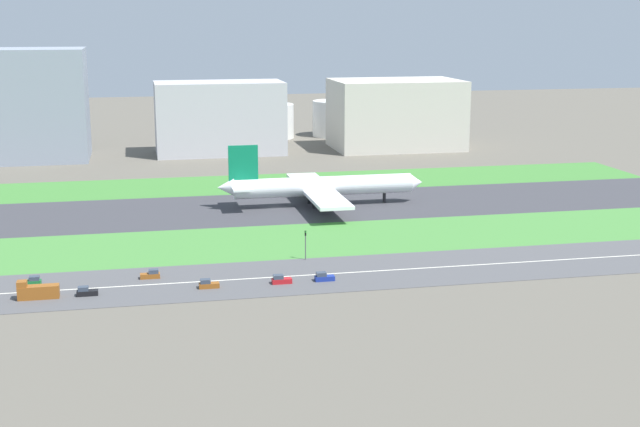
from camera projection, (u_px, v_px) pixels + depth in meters
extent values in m
plane|color=#5B564C|center=(277.00, 208.00, 270.95)|extent=(800.00, 800.00, 0.00)
cube|color=#38383D|center=(277.00, 208.00, 270.94)|extent=(280.00, 46.00, 0.10)
cube|color=#3D7A33|center=(258.00, 184.00, 310.08)|extent=(280.00, 36.00, 0.10)
cube|color=#427F38|center=(302.00, 240.00, 231.80)|extent=(280.00, 36.00, 0.10)
cube|color=#4C4C4F|center=(328.00, 274.00, 201.26)|extent=(280.00, 28.00, 0.10)
cube|color=silver|center=(328.00, 274.00, 201.25)|extent=(266.00, 0.50, 0.01)
cylinder|color=white|center=(324.00, 186.00, 272.55)|extent=(56.00, 6.00, 6.00)
cone|color=white|center=(416.00, 182.00, 278.59)|extent=(4.00, 5.70, 5.70)
cone|color=white|center=(226.00, 187.00, 266.24)|extent=(5.00, 5.40, 5.40)
cube|color=#0C724C|center=(243.00, 163.00, 265.76)|extent=(9.00, 0.80, 11.00)
cube|color=white|center=(240.00, 186.00, 267.10)|extent=(6.00, 16.00, 0.60)
cube|color=white|center=(308.00, 181.00, 286.73)|extent=(10.00, 26.00, 1.00)
cylinder|color=gray|center=(315.00, 191.00, 281.69)|extent=(5.00, 3.20, 3.20)
cube|color=white|center=(328.00, 200.00, 258.09)|extent=(10.00, 26.00, 1.00)
cylinder|color=gray|center=(327.00, 203.00, 264.51)|extent=(5.00, 3.20, 3.20)
cylinder|color=black|center=(384.00, 198.00, 277.51)|extent=(1.00, 1.00, 3.20)
cylinder|color=black|center=(309.00, 199.00, 276.10)|extent=(1.00, 1.00, 3.20)
cylinder|color=black|center=(313.00, 203.00, 269.42)|extent=(1.00, 1.00, 3.20)
cube|color=black|center=(87.00, 293.00, 185.65)|extent=(4.40, 1.80, 1.10)
cube|color=#333D4C|center=(83.00, 289.00, 185.27)|extent=(2.20, 1.66, 0.90)
cube|color=brown|center=(150.00, 276.00, 197.86)|extent=(4.40, 1.80, 1.10)
cube|color=#333D4C|center=(153.00, 271.00, 197.80)|extent=(2.20, 1.66, 0.90)
cube|color=brown|center=(39.00, 292.00, 183.47)|extent=(8.40, 2.50, 2.80)
cube|color=brown|center=(22.00, 284.00, 182.39)|extent=(2.00, 2.30, 1.20)
cube|color=brown|center=(209.00, 285.00, 190.82)|extent=(4.40, 1.80, 1.10)
cube|color=#333D4C|center=(205.00, 281.00, 190.44)|extent=(2.20, 1.66, 0.90)
cube|color=#19662D|center=(31.00, 283.00, 192.67)|extent=(4.40, 1.80, 1.10)
cube|color=#333D4C|center=(34.00, 278.00, 192.61)|extent=(2.20, 1.66, 0.90)
cube|color=navy|center=(325.00, 278.00, 196.00)|extent=(4.40, 1.80, 1.10)
cube|color=#333D4C|center=(321.00, 274.00, 195.62)|extent=(2.20, 1.66, 0.90)
cube|color=#B2191E|center=(282.00, 281.00, 194.05)|extent=(4.40, 1.80, 1.10)
cube|color=#333D4C|center=(278.00, 277.00, 193.66)|extent=(2.20, 1.66, 0.90)
cylinder|color=#4C4C51|center=(306.00, 248.00, 212.47)|extent=(0.24, 0.24, 6.00)
cube|color=black|center=(305.00, 233.00, 211.68)|extent=(0.36, 0.36, 1.20)
sphere|color=#19D826|center=(306.00, 232.00, 211.42)|extent=(0.24, 0.24, 0.24)
cube|color=gray|center=(13.00, 105.00, 356.70)|extent=(58.48, 34.74, 45.16)
cube|color=#B2B2B7|center=(220.00, 118.00, 375.15)|extent=(54.28, 27.17, 30.72)
cube|color=beige|center=(396.00, 114.00, 390.97)|extent=(55.80, 37.48, 30.38)
cylinder|color=silver|center=(267.00, 121.00, 425.15)|extent=(25.73, 25.73, 16.38)
cylinder|color=silver|center=(336.00, 118.00, 431.89)|extent=(22.58, 22.58, 17.38)
cylinder|color=silver|center=(393.00, 119.00, 438.07)|extent=(18.91, 18.91, 15.09)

